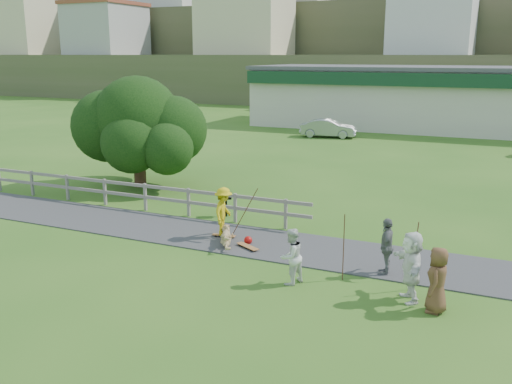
% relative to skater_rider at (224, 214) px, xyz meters
% --- Properties ---
extents(ground, '(260.00, 260.00, 0.00)m').
position_rel_skater_rider_xyz_m(ground, '(-0.48, -1.48, -0.83)').
color(ground, '#2F601B').
rests_on(ground, ground).
extents(path, '(34.00, 3.00, 0.04)m').
position_rel_skater_rider_xyz_m(path, '(-0.48, 0.02, -0.81)').
color(path, '#3A3A3D').
rests_on(path, ground).
extents(fence, '(15.05, 0.10, 1.10)m').
position_rel_skater_rider_xyz_m(fence, '(-5.09, 1.82, -0.10)').
color(fence, slate).
rests_on(fence, ground).
extents(strip_mall, '(32.50, 10.75, 5.10)m').
position_rel_skater_rider_xyz_m(strip_mall, '(3.52, 33.46, 1.75)').
color(strip_mall, beige).
rests_on(strip_mall, ground).
extents(hillside, '(220.00, 67.00, 47.50)m').
position_rel_skater_rider_xyz_m(hillside, '(-0.48, 89.82, 13.59)').
color(hillside, '#495431').
rests_on(hillside, ground).
extents(skater_rider, '(0.77, 1.15, 1.65)m').
position_rel_skater_rider_xyz_m(skater_rider, '(0.00, 0.00, 0.00)').
color(skater_rider, gold).
rests_on(skater_rider, ground).
extents(skater_fallen, '(1.74, 1.18, 0.64)m').
position_rel_skater_rider_xyz_m(skater_fallen, '(0.43, -0.61, -0.51)').
color(skater_fallen, tan).
rests_on(skater_fallen, ground).
extents(spectator_a, '(0.83, 0.92, 1.55)m').
position_rel_skater_rider_xyz_m(spectator_a, '(3.50, -2.75, -0.05)').
color(spectator_a, silver).
rests_on(spectator_a, ground).
extents(spectator_b, '(0.56, 1.02, 1.65)m').
position_rel_skater_rider_xyz_m(spectator_b, '(5.69, -1.01, -0.00)').
color(spectator_b, slate).
rests_on(spectator_b, ground).
extents(spectator_c, '(0.55, 0.81, 1.63)m').
position_rel_skater_rider_xyz_m(spectator_c, '(7.31, -2.92, -0.01)').
color(spectator_c, brown).
rests_on(spectator_c, ground).
extents(spectator_d, '(1.20, 1.75, 1.82)m').
position_rel_skater_rider_xyz_m(spectator_d, '(6.61, -2.50, 0.08)').
color(spectator_d, white).
rests_on(spectator_d, ground).
extents(car_silver, '(4.32, 2.13, 1.36)m').
position_rel_skater_rider_xyz_m(car_silver, '(-4.15, 24.62, -0.15)').
color(car_silver, '#9B9FA3').
rests_on(car_silver, ground).
extents(tree, '(6.40, 6.40, 4.13)m').
position_rel_skater_rider_xyz_m(tree, '(-7.23, 5.28, 1.24)').
color(tree, black).
rests_on(tree, ground).
extents(bbq, '(0.52, 0.47, 0.92)m').
position_rel_skater_rider_xyz_m(bbq, '(-1.16, 2.39, -0.37)').
color(bbq, black).
rests_on(bbq, ground).
extents(longboard_rider, '(0.83, 0.28, 0.09)m').
position_rel_skater_rider_xyz_m(longboard_rider, '(0.00, 0.00, -0.78)').
color(longboard_rider, brown).
rests_on(longboard_rider, ground).
extents(longboard_fallen, '(0.93, 0.65, 0.10)m').
position_rel_skater_rider_xyz_m(longboard_fallen, '(1.23, -0.71, -0.77)').
color(longboard_fallen, brown).
rests_on(longboard_fallen, ground).
extents(helmet, '(0.27, 0.27, 0.27)m').
position_rel_skater_rider_xyz_m(helmet, '(1.03, -0.26, -0.69)').
color(helmet, '#B20F0D').
rests_on(helmet, ground).
extents(pole_rider, '(0.03, 0.03, 2.00)m').
position_rel_skater_rider_xyz_m(pole_rider, '(0.60, 0.40, 0.17)').
color(pole_rider, '#512F20').
rests_on(pole_rider, ground).
extents(pole_spec_left, '(0.03, 0.03, 1.88)m').
position_rel_skater_rider_xyz_m(pole_spec_left, '(4.70, -1.90, 0.11)').
color(pole_spec_left, '#512F20').
rests_on(pole_spec_left, ground).
extents(pole_spec_right, '(0.03, 0.03, 1.89)m').
position_rel_skater_rider_xyz_m(pole_spec_right, '(6.56, -1.86, 0.12)').
color(pole_spec_right, '#512F20').
rests_on(pole_spec_right, ground).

